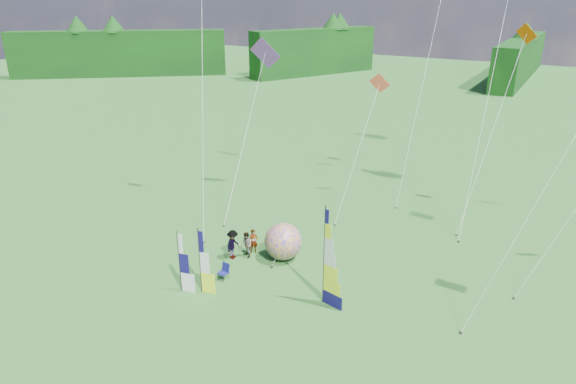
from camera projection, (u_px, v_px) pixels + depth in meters
The scene contains 18 objects.
ground at pixel (265, 325), 25.25m from camera, with size 220.00×220.00×0.00m, color #39702A.
treeline_ring at pixel (263, 253), 23.78m from camera, with size 210.00×210.00×8.00m, color #10480E, non-canonical shape.
feather_banner_main at pixel (324, 257), 26.18m from camera, with size 1.44×0.10×5.36m, color #140C53, non-canonical shape.
side_banner_left at pixel (200, 262), 27.35m from camera, with size 1.03×0.10×3.71m, color #EEFF20, non-canonical shape.
side_banner_far at pixel (179, 263), 27.48m from camera, with size 1.03×0.10×3.50m, color white, non-canonical shape.
bol_inflatable at pixel (283, 241), 31.15m from camera, with size 2.29×2.29×2.29m, color #2618A1.
spectator_a at pixel (254, 241), 31.95m from camera, with size 0.57×0.38×1.57m, color #66594C.
spectator_b at pixel (246, 245), 31.40m from camera, with size 0.80×0.39×1.65m, color #66594C.
spectator_c at pixel (233, 245), 31.23m from camera, with size 1.21×0.45×1.87m, color #66594C.
spectator_d at pixel (280, 241), 31.87m from camera, with size 1.01×0.41×1.72m, color #66594C.
camp_chair at pixel (223, 272), 29.08m from camera, with size 0.56×0.56×0.96m, color #131558, non-canonical shape.
kite_whale at pixel (492, 77), 35.23m from camera, with size 4.16×15.98×19.67m, color black, non-canonical shape.
kite_rainbow_delta at pixel (245, 122), 37.32m from camera, with size 6.02×12.78×12.92m, color red, non-canonical shape.
kite_parafoil at pixel (546, 176), 23.21m from camera, with size 7.70×9.18×15.08m, color red, non-canonical shape.
small_kite_red at pixel (358, 143), 37.00m from camera, with size 2.67×9.94×10.17m, color #CE492F, non-canonical shape.
small_kite_orange at pixel (493, 125), 34.62m from camera, with size 3.90×9.97×13.78m, color #F84B00, non-canonical shape.
small_kite_pink at pixel (202, 101), 34.61m from camera, with size 7.71×10.20×16.82m, color #DF3386, non-canonical shape.
small_kite_green at pixel (428, 53), 39.54m from camera, with size 3.10×14.12×21.69m, color green, non-canonical shape.
Camera 1 is at (11.57, -17.66, 15.38)m, focal length 32.00 mm.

